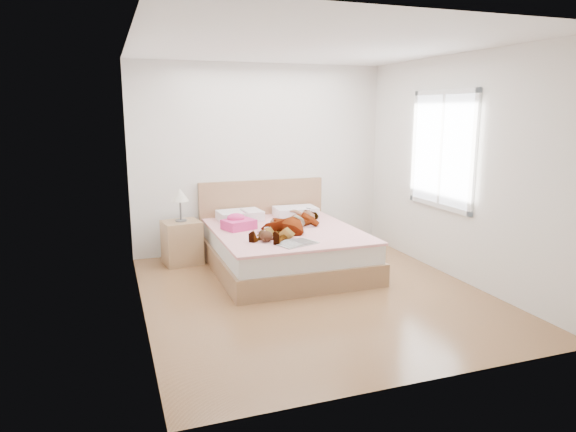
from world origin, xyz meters
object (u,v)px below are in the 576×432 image
Objects in this scene: bed at (283,246)px; phone at (244,211)px; magazine at (297,243)px; nightstand at (182,239)px; coffee_mug at (268,231)px; woman at (291,220)px; towel at (238,223)px; plush_toy at (266,236)px.

phone is at bearing 144.37° from bed.
magazine is (-0.11, -0.79, 0.24)m from bed.
nightstand is at bearing 154.01° from bed.
phone is at bearing 102.82° from coffee_mug.
coffee_mug is at bearing -43.88° from nightstand.
phone is (-0.50, 0.40, 0.08)m from woman.
woman is 0.66m from towel.
nightstand reaches higher than magazine.
towel is 1.02m from magazine.
bed reaches higher than plush_toy.
phone reaches higher than plush_toy.
phone is 0.62m from coffee_mug.
bed is 1.33m from nightstand.
coffee_mug is at bearing -58.50° from towel.
bed is (-0.07, 0.09, -0.34)m from woman.
towel is at bearing 121.50° from coffee_mug.
towel is at bearing -34.81° from nightstand.
magazine is (0.44, -0.93, -0.07)m from towel.
plush_toy is (0.14, -0.71, -0.01)m from towel.
towel is (-0.55, 0.13, 0.31)m from bed.
towel is at bearing 115.20° from magazine.
nightstand is at bearing -166.61° from woman.
woman is at bearing -87.18° from phone.
nightstand is (-1.08, 1.37, -0.19)m from magazine.
bed is 8.82× the size of plush_toy.
nightstand reaches higher than phone.
magazine is 4.41× the size of coffee_mug.
coffee_mug is 1.27m from nightstand.
bed is at bearing 54.77° from plush_toy.
bed is 18.16× the size of coffee_mug.
bed reaches higher than woman.
coffee_mug is (0.13, -0.59, -0.14)m from phone.
bed is at bearing -25.99° from nightstand.
towel reaches higher than magazine.
plush_toy is at bearing -125.23° from bed.
towel is 3.89× the size of coffee_mug.
coffee_mug is 0.12× the size of nightstand.
coffee_mug is (-0.29, -0.28, 0.28)m from bed.
coffee_mug is at bearing -110.94° from woman.
coffee_mug is 0.49× the size of plush_toy.
woman is 14.02× the size of coffee_mug.
plush_toy is (-0.29, 0.22, 0.06)m from magazine.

